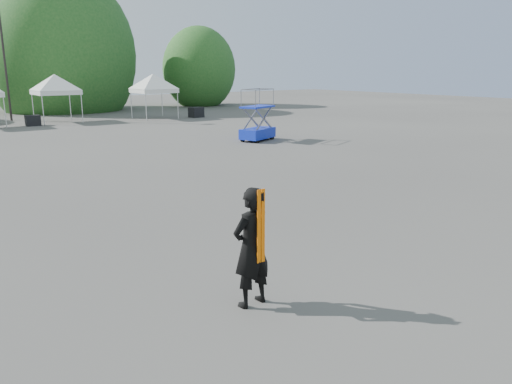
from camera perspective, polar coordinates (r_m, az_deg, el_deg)
ground at (r=10.10m, az=-5.48°, el=-7.71°), size 120.00×120.00×0.00m
light_pole_east at (r=40.83m, az=-26.99°, el=15.03°), size 0.60×0.25×9.80m
tree_mid_e at (r=49.04m, az=-21.41°, el=14.35°), size 5.12×5.12×7.79m
tree_far_e at (r=52.43m, az=-6.51°, el=13.77°), size 3.84×3.84×5.84m
tent_f at (r=38.29m, az=-22.04°, el=11.98°), size 3.98×3.98×3.88m
tent_g at (r=38.96m, az=-11.68°, el=12.71°), size 3.94×3.94×3.88m
man at (r=7.89m, az=-0.52°, el=-6.34°), size 0.76×0.54×1.95m
scissor_lift at (r=26.37m, az=0.18°, el=8.81°), size 2.31×1.72×2.68m
crate_mid at (r=36.58m, az=-24.15°, el=7.47°), size 0.93×0.74×0.70m
crate_east at (r=39.59m, az=-6.85°, el=9.04°), size 1.11×0.92×0.78m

